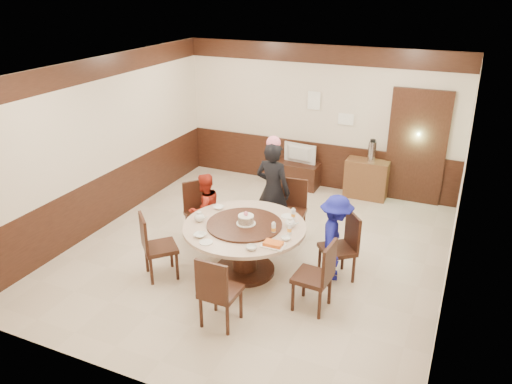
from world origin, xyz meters
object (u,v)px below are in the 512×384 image
at_px(person_standing, 273,191).
at_px(shrimp_platter, 273,244).
at_px(birthday_cake, 246,219).
at_px(thermos, 372,151).
at_px(banquet_table, 245,239).
at_px(television, 298,154).
at_px(person_red, 205,209).
at_px(tv_stand, 298,175).
at_px(side_cabinet, 366,179).
at_px(person_blue, 335,238).

distance_m(person_standing, shrimp_platter, 1.67).
distance_m(birthday_cake, shrimp_platter, 0.69).
bearing_deg(thermos, banquet_table, -107.35).
height_order(television, thermos, thermos).
height_order(person_red, tv_stand, person_red).
distance_m(television, side_cabinet, 1.42).
bearing_deg(tv_stand, shrimp_platter, -75.45).
bearing_deg(banquet_table, side_cabinet, 73.47).
relative_size(banquet_table, thermos, 4.54).
height_order(person_red, shrimp_platter, person_red).
bearing_deg(person_red, shrimp_platter, 83.21).
xyz_separation_m(shrimp_platter, thermos, (0.47, 3.77, 0.16)).
relative_size(tv_stand, thermos, 2.24).
xyz_separation_m(birthday_cake, thermos, (1.03, 3.38, 0.10)).
height_order(banquet_table, birthday_cake, birthday_cake).
distance_m(banquet_table, side_cabinet, 3.53).
distance_m(person_standing, birthday_cake, 1.16).
distance_m(birthday_cake, side_cabinet, 3.55).
bearing_deg(person_standing, shrimp_platter, 119.44).
bearing_deg(shrimp_platter, birthday_cake, 145.49).
distance_m(tv_stand, thermos, 1.59).
height_order(tv_stand, thermos, thermos).
xyz_separation_m(person_standing, shrimp_platter, (0.63, -1.55, -0.04)).
xyz_separation_m(person_blue, tv_stand, (-1.58, 2.96, -0.37)).
xyz_separation_m(side_cabinet, thermos, (0.05, 0.00, 0.56)).
relative_size(person_blue, shrimp_platter, 4.15).
xyz_separation_m(television, thermos, (1.44, 0.03, 0.24)).
xyz_separation_m(tv_stand, side_cabinet, (1.38, 0.03, 0.12)).
xyz_separation_m(person_standing, television, (-0.34, 2.19, -0.12)).
bearing_deg(television, person_blue, 124.99).
distance_m(banquet_table, shrimp_platter, 0.75).
bearing_deg(thermos, side_cabinet, 180.00).
height_order(banquet_table, person_standing, person_standing).
height_order(person_red, thermos, person_red).
relative_size(shrimp_platter, thermos, 0.79).
distance_m(birthday_cake, tv_stand, 3.43).
bearing_deg(thermos, person_red, -125.22).
relative_size(banquet_table, birthday_cake, 6.33).
bearing_deg(banquet_table, television, 96.48).
xyz_separation_m(banquet_table, side_cabinet, (1.00, 3.38, -0.16)).
xyz_separation_m(tv_stand, television, (-0.00, 0.00, 0.45)).
xyz_separation_m(banquet_table, shrimp_platter, (0.59, -0.39, 0.24)).
height_order(person_standing, side_cabinet, person_standing).
bearing_deg(thermos, person_blue, -87.22).
bearing_deg(birthday_cake, television, 96.87).
distance_m(person_red, birthday_cake, 1.14).
distance_m(banquet_table, television, 3.38).
bearing_deg(side_cabinet, person_blue, -86.21).
bearing_deg(person_blue, shrimp_platter, 128.01).
distance_m(side_cabinet, thermos, 0.57).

